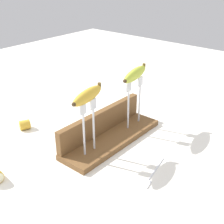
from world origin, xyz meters
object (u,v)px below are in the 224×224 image
Objects in this scene: fork_stand_left at (89,122)px; fork_stand_right at (134,98)px; banana_raised_right at (135,74)px; wire_coil at (97,126)px; fork_fallen_near at (151,175)px; banana_raised_left at (88,95)px; banana_chunk_near at (25,125)px.

fork_stand_right is (0.25, -0.00, 0.00)m from fork_stand_left.
fork_stand_left is 0.27m from banana_raised_right.
wire_coil is at bearing 36.16° from fork_stand_left.
fork_stand_left is at bearing 100.68° from fork_fallen_near.
fork_stand_left is at bearing -143.84° from wire_coil.
banana_raised_left reaches higher than banana_chunk_near.
fork_stand_right is 1.16× the size of banana_raised_left.
fork_stand_right is 1.05× the size of banana_raised_right.
fork_fallen_near is (0.04, -0.22, -0.13)m from fork_stand_left.
banana_chunk_near is at bearing 97.02° from fork_fallen_near.
fork_fallen_near is at bearing -110.70° from wire_coil.
fork_stand_right is at bearing -49.96° from banana_chunk_near.
banana_chunk_near reaches higher than wire_coil.
wire_coil is (0.17, 0.13, -0.23)m from banana_raised_left.
wire_coil is at bearing 121.13° from banana_raised_right.
banana_raised_right is 0.48m from banana_chunk_near.
banana_raised_left is at bearing -85.49° from banana_chunk_near.
fork_fallen_near is at bearing -82.98° from banana_chunk_near.
banana_raised_right is 0.38m from fork_fallen_near.
fork_stand_right is at bearing 0.00° from banana_raised_left.
banana_raised_right is at bearing -168.74° from fork_stand_right.
fork_stand_right reaches higher than fork_fallen_near.
banana_raised_right reaches higher than fork_fallen_near.
banana_raised_right is (0.25, 0.00, 0.00)m from banana_raised_left.
fork_stand_right is 0.10m from banana_raised_right.
fork_stand_left is at bearing -85.48° from banana_chunk_near.
banana_raised_left is 3.12× the size of banana_chunk_near.
banana_raised_right is (0.25, -0.00, 0.10)m from fork_stand_left.
fork_stand_right is 0.27m from banana_raised_left.
fork_fallen_near is at bearing -133.21° from banana_raised_right.
wire_coil is (-0.08, 0.13, -0.23)m from banana_raised_right.
banana_raised_right reaches higher than banana_raised_left.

